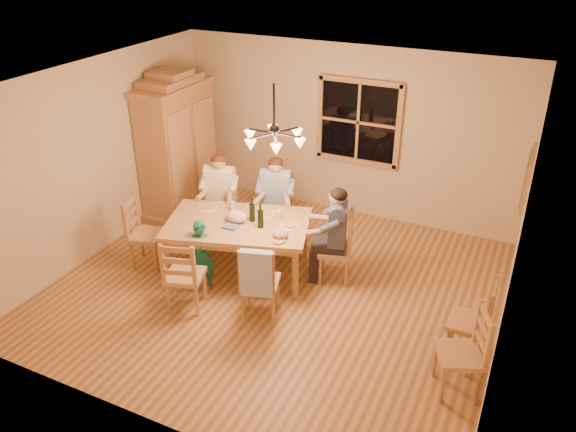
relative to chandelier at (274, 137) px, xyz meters
The scene contains 33 objects.
floor 2.08m from the chandelier, ahead, with size 5.50×5.50×0.00m, color brown.
ceiling 0.62m from the chandelier, ahead, with size 5.50×5.00×0.02m, color white.
wall_back 2.60m from the chandelier, 90.00° to the left, with size 5.50×0.02×2.70m, color beige.
wall_left 2.84m from the chandelier, behind, with size 0.02×5.00×2.70m, color beige.
wall_right 2.84m from the chandelier, ahead, with size 0.02×5.00×2.70m, color beige.
window 2.53m from the chandelier, 85.36° to the left, with size 1.30×0.06×1.30m.
painting 3.00m from the chandelier, 23.86° to the left, with size 0.06×0.78×0.64m.
chandelier is the anchor object (origin of this frame).
armoire 2.97m from the chandelier, 150.12° to the left, with size 0.66×1.40×2.30m.
dining_table 1.56m from the chandelier, 167.12° to the left, with size 2.11×1.62×0.76m.
chair_far_left 2.37m from the chandelier, 147.29° to the left, with size 0.54×0.53×0.99m.
chair_far_right 2.15m from the chandelier, 116.09° to the left, with size 0.54×0.53×0.99m.
chair_near_left 2.12m from the chandelier, 134.61° to the right, with size 0.54×0.53×0.99m.
chair_near_right 1.86m from the chandelier, 82.87° to the right, with size 0.54×0.53×0.99m.
chair_end_left 2.59m from the chandelier, behind, with size 0.53×0.54×0.99m.
chair_end_right 1.95m from the chandelier, 40.14° to the left, with size 0.53×0.54×0.99m.
adult_woman 2.00m from the chandelier, 147.29° to the left, with size 0.48×0.51×0.87m.
adult_plaid_man 1.73m from the chandelier, 116.09° to the left, with size 0.48×0.51×0.87m.
adult_slate_man 1.47m from the chandelier, 40.14° to the left, with size 0.51×0.48×0.87m.
towel 1.57m from the chandelier, 80.48° to the right, with size 0.38×0.10×0.58m, color #A4BDDE.
wine_bottle_a 1.27m from the chandelier, 150.91° to the left, with size 0.08×0.08×0.33m, color black.
wine_bottle_b 1.20m from the chandelier, 152.35° to the left, with size 0.08×0.08×0.33m, color black.
plate_woman 1.79m from the chandelier, 165.76° to the left, with size 0.26×0.26×0.02m, color white.
plate_plaid 1.45m from the chandelier, 128.04° to the left, with size 0.26×0.26×0.02m, color white.
plate_slate 1.35m from the chandelier, 81.86° to the left, with size 0.26×0.26×0.02m, color white.
wine_glass_a 1.56m from the chandelier, 154.98° to the left, with size 0.06×0.06×0.14m, color silver.
wine_glass_b 1.33m from the chandelier, 109.90° to the left, with size 0.06×0.06×0.14m, color silver.
cap 1.26m from the chandelier, 20.87° to the left, with size 0.20×0.20×0.11m, color tan.
napkin 1.45m from the chandelier, behind, with size 0.18×0.14×0.03m, color slate.
cloth_bundle 1.41m from the chandelier, 167.09° to the left, with size 0.28×0.22×0.15m, color beige.
child 1.86m from the chandelier, 156.01° to the right, with size 0.35×0.23×0.96m, color #186D61.
chair_spare_front 3.14m from the chandelier, 19.01° to the right, with size 0.56×0.57×0.99m.
chair_spare_back 3.04m from the chandelier, ahead, with size 0.42×0.44×0.99m.
Camera 1 is at (2.73, -5.44, 4.27)m, focal length 35.00 mm.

